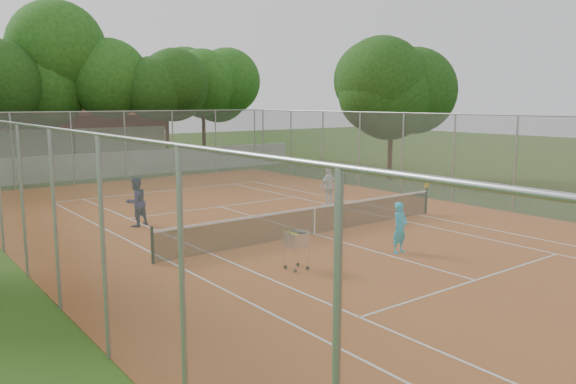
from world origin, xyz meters
TOP-DOWN VIEW (x-y plane):
  - ground at (0.00, 0.00)m, footprint 120.00×120.00m
  - court_pad at (0.00, 0.00)m, footprint 18.00×34.00m
  - court_lines at (0.00, 0.00)m, footprint 10.98×23.78m
  - tennis_net at (0.00, 0.00)m, footprint 11.88×0.10m
  - perimeter_fence at (0.00, 0.00)m, footprint 18.00×34.00m
  - boundary_wall at (0.00, 19.00)m, footprint 26.00×0.30m
  - clubhouse at (-2.00, 29.00)m, footprint 16.40×9.00m
  - tropical_trees at (0.00, 22.00)m, footprint 29.00×19.00m
  - player_near at (0.49, -3.41)m, footprint 0.60×0.43m
  - player_far_left at (-4.38, 4.91)m, footprint 1.06×0.95m
  - player_far_right at (3.88, 3.65)m, footprint 1.04×0.51m
  - ball_hopper at (-3.06, -2.89)m, footprint 0.59×0.59m

SIDE VIEW (x-z plane):
  - ground at x=0.00m, z-range 0.00..0.00m
  - court_pad at x=0.00m, z-range 0.00..0.02m
  - court_lines at x=0.00m, z-range 0.02..0.03m
  - tennis_net at x=0.00m, z-range 0.02..1.00m
  - ball_hopper at x=-3.06m, z-range 0.02..1.16m
  - boundary_wall at x=0.00m, z-range 0.00..1.50m
  - player_near at x=0.49m, z-range 0.02..1.57m
  - player_far_right at x=3.88m, z-range 0.02..1.74m
  - player_far_left at x=-4.38m, z-range 0.02..1.83m
  - perimeter_fence at x=0.00m, z-range 0.00..4.00m
  - clubhouse at x=-2.00m, z-range 0.00..4.40m
  - tropical_trees at x=0.00m, z-range 0.00..10.00m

